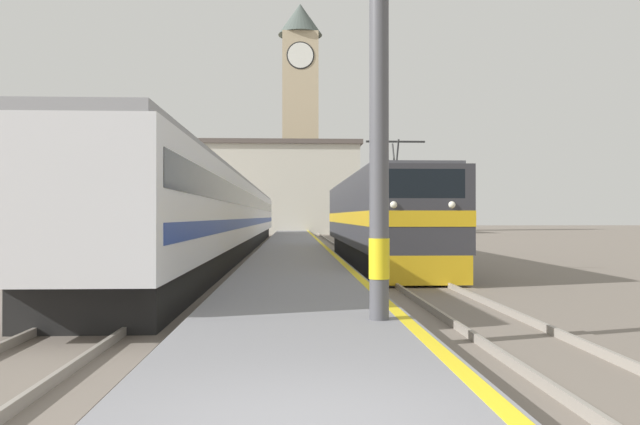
{
  "coord_description": "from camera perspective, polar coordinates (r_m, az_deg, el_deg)",
  "views": [
    {
      "loc": [
        -0.12,
        -4.3,
        1.96
      ],
      "look_at": [
        1.24,
        25.9,
        2.15
      ],
      "focal_mm": 35.0,
      "sensor_mm": 36.0,
      "label": 1
    }
  ],
  "objects": [
    {
      "name": "rail_track_far",
      "position": [
        29.57,
        -9.29,
        -4.1
      ],
      "size": [
        2.84,
        140.0,
        0.16
      ],
      "color": "#70665B",
      "rests_on": "ground"
    },
    {
      "name": "platform",
      "position": [
        29.35,
        -2.34,
        -3.76
      ],
      "size": [
        3.41,
        140.0,
        0.44
      ],
      "color": "slate",
      "rests_on": "ground"
    },
    {
      "name": "catenary_mast",
      "position": [
        9.49,
        5.88,
        12.05
      ],
      "size": [
        2.56,
        0.31,
        7.23
      ],
      "color": "#4C4C51",
      "rests_on": "platform"
    },
    {
      "name": "locomotive_train",
      "position": [
        25.84,
        5.3,
        -0.64
      ],
      "size": [
        2.92,
        17.93,
        4.56
      ],
      "color": "black",
      "rests_on": "ground"
    },
    {
      "name": "station_building",
      "position": [
        71.05,
        -5.41,
        2.24
      ],
      "size": [
        22.34,
        8.5,
        10.31
      ],
      "color": "beige",
      "rests_on": "ground"
    },
    {
      "name": "passenger_train",
      "position": [
        35.3,
        -8.18,
        -0.28
      ],
      "size": [
        2.92,
        51.74,
        3.71
      ],
      "color": "black",
      "rests_on": "ground"
    },
    {
      "name": "clock_tower",
      "position": [
        81.26,
        -1.82,
        9.32
      ],
      "size": [
        5.67,
        5.67,
        29.39
      ],
      "color": "tan",
      "rests_on": "ground"
    },
    {
      "name": "ground_plane",
      "position": [
        34.36,
        -2.38,
        -3.63
      ],
      "size": [
        200.0,
        200.0,
        0.0
      ],
      "primitive_type": "plane",
      "color": "#70665B"
    },
    {
      "name": "rail_track_near",
      "position": [
        29.58,
        4.32,
        -4.1
      ],
      "size": [
        2.84,
        140.0,
        0.16
      ],
      "color": "#70665B",
      "rests_on": "ground"
    }
  ]
}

